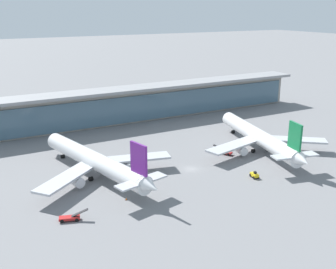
{
  "coord_description": "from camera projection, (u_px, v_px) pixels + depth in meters",
  "views": [
    {
      "loc": [
        -63.16,
        -99.94,
        47.84
      ],
      "look_at": [
        0.0,
        14.68,
        7.13
      ],
      "focal_mm": 43.88,
      "sensor_mm": 36.0,
      "label": 1
    }
  ],
  "objects": [
    {
      "name": "airliner_centre_stand",
      "position": [
        259.0,
        137.0,
        141.77
      ],
      "size": [
        43.78,
        57.78,
        15.52
      ],
      "color": "white",
      "rests_on": "ground"
    },
    {
      "name": "service_truck_mid_apron_red",
      "position": [
        224.0,
        152.0,
        139.31
      ],
      "size": [
        4.38,
        6.64,
        2.7
      ],
      "color": "#B21E1E",
      "rests_on": "ground"
    },
    {
      "name": "service_truck_near_nose_yellow",
      "position": [
        254.0,
        175.0,
        120.08
      ],
      "size": [
        2.15,
        3.1,
        2.05
      ],
      "color": "yellow",
      "rests_on": "ground"
    },
    {
      "name": "safety_cone_alpha",
      "position": [
        126.0,
        199.0,
        106.31
      ],
      "size": [
        0.62,
        0.62,
        0.7
      ],
      "color": "orange",
      "rests_on": "ground"
    },
    {
      "name": "terminal_building",
      "position": [
        117.0,
        105.0,
        174.82
      ],
      "size": [
        183.6,
        12.8,
        15.2
      ],
      "color": "#9E998E",
      "rests_on": "ground"
    },
    {
      "name": "service_truck_under_wing_red",
      "position": [
        70.0,
        218.0,
        95.88
      ],
      "size": [
        6.89,
        3.37,
        2.7
      ],
      "color": "#B21E1E",
      "rests_on": "ground"
    },
    {
      "name": "ground_plane",
      "position": [
        191.0,
        169.0,
        126.9
      ],
      "size": [
        1200.0,
        1200.0,
        0.0
      ],
      "primitive_type": "plane",
      "color": "slate"
    },
    {
      "name": "airliner_left_stand",
      "position": [
        96.0,
        161.0,
        119.54
      ],
      "size": [
        43.75,
        57.76,
        15.52
      ],
      "color": "white",
      "rests_on": "ground"
    }
  ]
}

